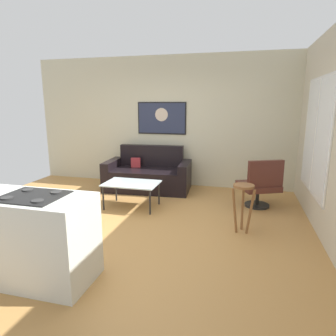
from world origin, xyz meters
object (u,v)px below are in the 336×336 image
at_px(bar_stool, 243,197).
at_px(couch, 148,176).
at_px(wall_painting, 162,118).
at_px(coffee_table, 132,185).
at_px(armchair, 260,185).

bearing_deg(bar_stool, couch, 138.75).
relative_size(couch, wall_painting, 1.65).
xyz_separation_m(coffee_table, bar_stool, (1.89, -0.57, 0.11)).
height_order(armchair, wall_painting, wall_painting).
distance_m(coffee_table, armchair, 2.23).
height_order(couch, coffee_table, couch).
bearing_deg(bar_stool, wall_painting, 128.88).
bearing_deg(wall_painting, coffee_table, -92.67).
relative_size(coffee_table, armchair, 1.07).
xyz_separation_m(coffee_table, wall_painting, (0.08, 1.67, 1.07)).
bearing_deg(armchair, wall_painting, 151.41).
height_order(bar_stool, wall_painting, wall_painting).
distance_m(coffee_table, wall_painting, 1.99).
distance_m(couch, coffee_table, 1.16).
bearing_deg(wall_painting, couch, -106.46).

